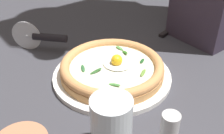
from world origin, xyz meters
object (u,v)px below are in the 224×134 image
(pizza, at_px, (112,68))
(table_knife, at_px, (174,28))
(drinking_glass, at_px, (111,131))
(pizza_cutter, at_px, (42,37))

(pizza, bearing_deg, table_knife, 88.40)
(pizza, xyz_separation_m, drinking_glass, (0.13, -0.19, 0.02))
(pizza, bearing_deg, drinking_glass, -55.41)
(pizza_cutter, bearing_deg, pizza, 0.41)
(pizza_cutter, bearing_deg, table_knife, 54.29)
(pizza_cutter, relative_size, drinking_glass, 1.30)
(pizza_cutter, distance_m, table_knife, 0.44)
(pizza, xyz_separation_m, table_knife, (0.01, 0.35, -0.03))
(pizza, relative_size, drinking_glass, 2.16)
(pizza, distance_m, pizza_cutter, 0.25)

